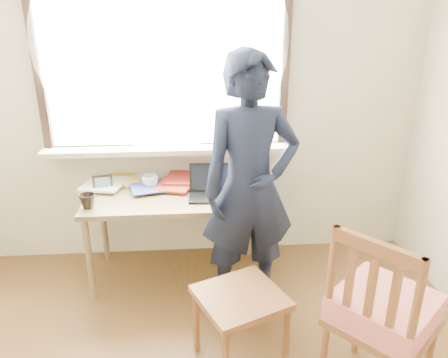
{
  "coord_description": "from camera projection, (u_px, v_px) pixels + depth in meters",
  "views": [
    {
      "loc": [
        -0.01,
        -1.25,
        1.95
      ],
      "look_at": [
        0.16,
        0.95,
        1.06
      ],
      "focal_mm": 35.0,
      "sensor_mm": 36.0,
      "label": 1
    }
  ],
  "objects": [
    {
      "name": "book_b",
      "position": [
        232.0,
        178.0,
        3.4
      ],
      "size": [
        0.27,
        0.31,
        0.02
      ],
      "primitive_type": "imported",
      "rotation": [
        0.0,
        0.0,
        -0.33
      ],
      "color": "white",
      "rests_on": "desk"
    },
    {
      "name": "side_chair",
      "position": [
        382.0,
        312.0,
        2.17
      ],
      "size": [
        0.64,
        0.64,
        1.0
      ],
      "color": "brown",
      "rests_on": "ground"
    },
    {
      "name": "picture_frame",
      "position": [
        103.0,
        184.0,
        3.17
      ],
      "size": [
        0.14,
        0.04,
        0.11
      ],
      "color": "black",
      "rests_on": "desk"
    },
    {
      "name": "book_a",
      "position": [
        123.0,
        181.0,
        3.34
      ],
      "size": [
        0.26,
        0.31,
        0.03
      ],
      "primitive_type": "imported",
      "rotation": [
        0.0,
        0.0,
        0.22
      ],
      "color": "white",
      "rests_on": "desk"
    },
    {
      "name": "laptop",
      "position": [
        211.0,
        188.0,
        3.1
      ],
      "size": [
        0.32,
        0.27,
        0.21
      ],
      "color": "black",
      "rests_on": "desk"
    },
    {
      "name": "room_shell",
      "position": [
        188.0,
        105.0,
        1.46
      ],
      "size": [
        3.52,
        4.02,
        2.61
      ],
      "color": "beige",
      "rests_on": "ground"
    },
    {
      "name": "mouse",
      "position": [
        247.0,
        196.0,
        3.07
      ],
      "size": [
        0.08,
        0.06,
        0.03
      ],
      "primitive_type": "ellipsoid",
      "color": "black",
      "rests_on": "desk"
    },
    {
      "name": "mug_white",
      "position": [
        150.0,
        181.0,
        3.23
      ],
      "size": [
        0.17,
        0.17,
        0.09
      ],
      "primitive_type": "imported",
      "rotation": [
        0.0,
        0.0,
        0.88
      ],
      "color": "white",
      "rests_on": "desk"
    },
    {
      "name": "desk",
      "position": [
        175.0,
        203.0,
        3.16
      ],
      "size": [
        1.27,
        0.63,
        0.68
      ],
      "color": "brown",
      "rests_on": "ground"
    },
    {
      "name": "mug_dark",
      "position": [
        87.0,
        201.0,
        2.9
      ],
      "size": [
        0.11,
        0.11,
        0.1
      ],
      "primitive_type": "imported",
      "rotation": [
        0.0,
        0.0,
        -0.04
      ],
      "color": "black",
      "rests_on": "desk"
    },
    {
      "name": "work_chair",
      "position": [
        240.0,
        305.0,
        2.44
      ],
      "size": [
        0.58,
        0.57,
        0.46
      ],
      "color": "brown",
      "rests_on": "ground"
    },
    {
      "name": "desk_clutter",
      "position": [
        124.0,
        183.0,
        3.29
      ],
      "size": [
        0.68,
        0.51,
        0.04
      ],
      "color": "white",
      "rests_on": "desk"
    },
    {
      "name": "person",
      "position": [
        250.0,
        188.0,
        2.77
      ],
      "size": [
        0.68,
        0.5,
        1.72
      ],
      "primitive_type": "imported",
      "rotation": [
        0.0,
        0.0,
        0.15
      ],
      "color": "black",
      "rests_on": "ground"
    }
  ]
}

